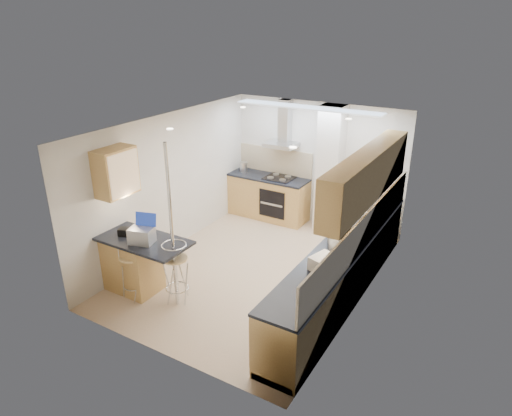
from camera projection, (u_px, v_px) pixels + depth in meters
The scene contains 16 objects.
ground at pixel (257, 271), 7.77m from camera, with size 4.80×4.80×0.00m, color tan.
room_shell at pixel (286, 182), 7.32m from camera, with size 3.64×4.84×2.51m.
right_counter at pixel (342, 270), 6.89m from camera, with size 0.63×4.40×0.92m.
back_counter at pixel (268, 197), 9.71m from camera, with size 1.70×0.63×0.92m.
peninsula at pixel (145, 266), 6.97m from camera, with size 1.47×0.72×0.94m.
microwave at pixel (340, 241), 6.49m from camera, with size 0.48×0.33×0.27m, color white.
laptop at pixel (142, 235), 6.64m from camera, with size 0.34×0.26×0.23m, color #A1A4A9.
bag at pixel (126, 232), 6.90m from camera, with size 0.20×0.14×0.11m, color black.
bar_stool_near at pixel (133, 271), 6.88m from camera, with size 0.38×0.38×0.93m, color #DAB475, non-canonical shape.
bar_stool_end at pixel (176, 273), 6.79m from camera, with size 0.39×0.39×0.96m, color #DAB475, non-canonical shape.
jar_a at pixel (368, 218), 7.33m from camera, with size 0.12×0.12×0.18m, color beige.
jar_b at pixel (369, 217), 7.40m from camera, with size 0.11×0.11×0.15m, color beige.
jar_c at pixel (321, 265), 5.95m from camera, with size 0.14×0.14×0.18m, color #AFA98C.
jar_d at pixel (350, 248), 6.43m from camera, with size 0.10×0.10×0.14m, color white.
bread_bin at pixel (324, 263), 6.00m from camera, with size 0.27×0.35×0.18m, color beige.
kettle at pixel (244, 167), 9.77m from camera, with size 0.16×0.16×0.21m, color #BBBDC0.
Camera 1 is at (3.43, -5.81, 4.00)m, focal length 32.00 mm.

